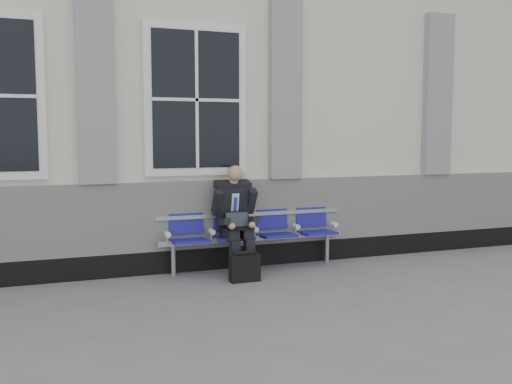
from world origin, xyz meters
name	(u,v)px	position (x,y,z in m)	size (l,w,h in m)	color
ground	(199,303)	(0.00, 0.00, 0.00)	(70.00, 70.00, 0.00)	slate
station_building	(143,108)	(-0.02, 3.47, 2.22)	(14.40, 4.40, 4.49)	silver
bench	(253,228)	(1.09, 1.32, 0.55)	(2.60, 0.47, 0.91)	#9EA0A3
businessman	(235,215)	(0.79, 1.19, 0.76)	(0.56, 0.75, 1.41)	black
briefcase	(245,267)	(0.76, 0.71, 0.18)	(0.37, 0.16, 0.38)	black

